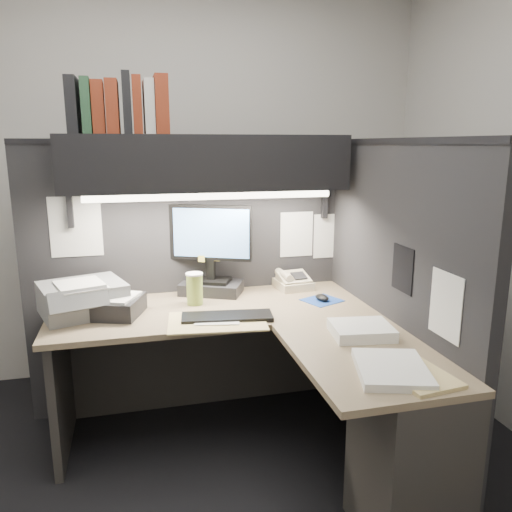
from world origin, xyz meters
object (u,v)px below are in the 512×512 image
keyboard (227,317)px  telephone (293,282)px  desk (300,397)px  printer (83,298)px  monitor (211,259)px  overhead_shelf (207,163)px  coffee_cup (195,290)px  notebook_stack (110,306)px

keyboard → telephone: telephone is taller
desk → printer: bearing=147.5°
keyboard → printer: (-0.72, 0.27, 0.07)m
monitor → keyboard: (0.01, -0.46, -0.20)m
overhead_shelf → telephone: 0.90m
monitor → coffee_cup: bearing=-99.8°
monitor → printer: (-0.71, -0.19, -0.13)m
overhead_shelf → printer: overhead_shelf is taller
monitor → telephone: 0.53m
telephone → printer: bearing=-177.7°
telephone → notebook_stack: notebook_stack is taller
overhead_shelf → printer: bearing=-170.0°
coffee_cup → notebook_stack: size_ratio=0.54×
overhead_shelf → printer: (-0.69, -0.12, -0.69)m
overhead_shelf → keyboard: bearing=-86.2°
desk → printer: size_ratio=4.19×
coffee_cup → notebook_stack: (-0.45, -0.07, -0.04)m
overhead_shelf → coffee_cup: (-0.10, -0.11, -0.69)m
overhead_shelf → monitor: bearing=73.2°
telephone → desk: bearing=-111.5°
telephone → printer: size_ratio=0.51×
desk → printer: 1.23m
telephone → coffee_cup: (-0.63, -0.17, 0.04)m
keyboard → telephone: bearing=49.4°
desk → keyboard: size_ratio=3.70×
desk → printer: (-0.99, 0.63, 0.37)m
printer → notebook_stack: bearing=-43.1°
keyboard → notebook_stack: (-0.58, 0.21, 0.04)m
telephone → printer: 1.23m
keyboard → notebook_stack: 0.62m
desk → monitor: size_ratio=3.21×
overhead_shelf → notebook_stack: overhead_shelf is taller
coffee_cup → notebook_stack: coffee_cup is taller
overhead_shelf → monitor: size_ratio=2.93×
monitor → notebook_stack: 0.65m
keyboard → coffee_cup: coffee_cup is taller
printer → coffee_cup: bearing=-17.4°
printer → overhead_shelf: bearing=-8.4°
overhead_shelf → monitor: overhead_shelf is taller
monitor → keyboard: size_ratio=1.15×
desk → notebook_stack: notebook_stack is taller
telephone → coffee_cup: 0.65m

